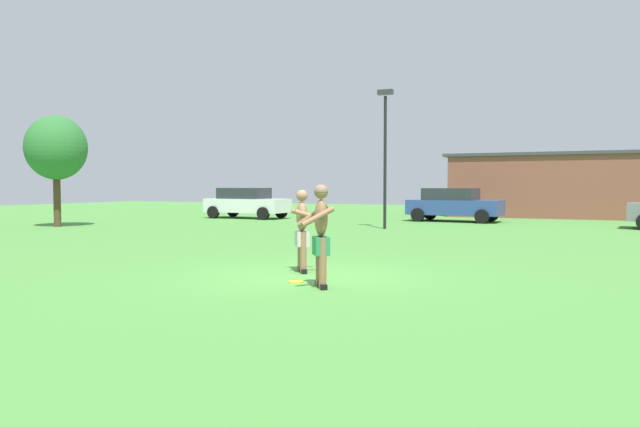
# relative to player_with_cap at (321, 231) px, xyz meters

# --- Properties ---
(ground_plane) EXTENTS (80.00, 80.00, 0.00)m
(ground_plane) POSITION_rel_player_with_cap_xyz_m (-0.76, 1.08, -0.97)
(ground_plane) COLOR #4C8E3D
(player_with_cap) EXTENTS (0.76, 0.75, 1.75)m
(player_with_cap) POSITION_rel_player_with_cap_xyz_m (0.00, 0.00, 0.00)
(player_with_cap) COLOR black
(player_with_cap) RESTS_ON ground_plane
(player_in_gray) EXTENTS (0.79, 0.75, 1.64)m
(player_in_gray) POSITION_rel_player_with_cap_xyz_m (-1.07, 1.48, -0.11)
(player_in_gray) COLOR black
(player_in_gray) RESTS_ON ground_plane
(frisbee) EXTENTS (0.28, 0.28, 0.03)m
(frisbee) POSITION_rel_player_with_cap_xyz_m (-0.63, 0.32, -0.95)
(frisbee) COLOR yellow
(frisbee) RESTS_ON ground_plane
(car_white_mid_lot) EXTENTS (4.34, 2.11, 1.58)m
(car_white_mid_lot) POSITION_rel_player_with_cap_xyz_m (-12.19, 17.57, -0.14)
(car_white_mid_lot) COLOR white
(car_white_mid_lot) RESTS_ON ground_plane
(car_blue_far_end) EXTENTS (4.43, 2.30, 1.58)m
(car_blue_far_end) POSITION_rel_player_with_cap_xyz_m (-1.80, 19.23, -0.14)
(car_blue_far_end) COLOR #2D478C
(car_blue_far_end) RESTS_ON ground_plane
(lamp_post) EXTENTS (0.60, 0.24, 5.45)m
(lamp_post) POSITION_rel_player_with_cap_xyz_m (-3.28, 13.37, 2.40)
(lamp_post) COLOR black
(lamp_post) RESTS_ON ground_plane
(outbuilding_behind_lot) EXTENTS (14.16, 6.08, 3.42)m
(outbuilding_behind_lot) POSITION_rel_player_with_cap_xyz_m (3.80, 26.24, 0.75)
(outbuilding_behind_lot) COLOR brown
(outbuilding_behind_lot) RESTS_ON ground_plane
(tree_right_field) EXTENTS (2.47, 2.47, 4.59)m
(tree_right_field) POSITION_rel_player_with_cap_xyz_m (-16.01, 8.91, 2.27)
(tree_right_field) COLOR #4C3823
(tree_right_field) RESTS_ON ground_plane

